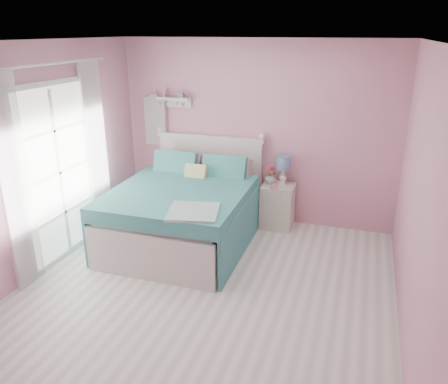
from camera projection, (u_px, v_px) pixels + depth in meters
The scene contains 13 objects.
floor at pixel (201, 296), 4.70m from camera, with size 4.50×4.50×0.00m, color beige.
room_shell at pixel (198, 154), 4.15m from camera, with size 4.50×4.50×4.50m.
bed at pixel (185, 212), 5.81m from camera, with size 1.69×2.13×1.23m.
nightstand at pixel (277, 206), 6.26m from camera, with size 0.44×0.44×0.64m.
table_lamp at pixel (283, 165), 6.09m from camera, with size 0.21×0.21×0.42m.
vase at pixel (270, 178), 6.19m from camera, with size 0.16×0.16×0.17m, color silver.
teacup at pixel (274, 186), 6.02m from camera, with size 0.09×0.09×0.07m, color pink.
roses at pixel (271, 170), 6.14m from camera, with size 0.14×0.11×0.12m.
wall_shelf at pixel (174, 99), 6.40m from camera, with size 0.50×0.15×0.25m.
hanging_dress at pixel (155, 121), 6.60m from camera, with size 0.34×0.03×0.72m, color white.
french_door at pixel (59, 173), 5.25m from camera, with size 0.04×1.32×2.16m.
curtain_near at pixel (15, 185), 4.54m from camera, with size 0.04×0.40×2.32m, color white.
curtain_far at pixel (97, 150), 5.87m from camera, with size 0.04×0.40×2.32m, color white.
Camera 1 is at (1.47, -3.74, 2.70)m, focal length 35.00 mm.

